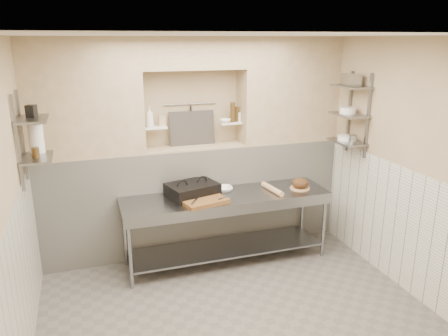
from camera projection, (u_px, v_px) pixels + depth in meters
name	position (u px, v px, depth m)	size (l,w,h in m)	color
floor	(239.00, 322.00, 4.53)	(4.00, 3.90, 0.10)	#625D57
ceiling	(243.00, 29.00, 3.70)	(4.00, 3.90, 0.10)	silver
wall_left	(2.00, 217.00, 3.50)	(0.10, 3.90, 2.80)	tan
wall_right	(418.00, 170.00, 4.73)	(0.10, 3.90, 2.80)	tan
wall_back	(190.00, 143.00, 5.94)	(4.00, 0.10, 2.80)	tan
wall_front	(373.00, 310.00, 2.29)	(4.00, 0.10, 2.80)	tan
backwall_lower	(195.00, 198.00, 5.91)	(4.00, 0.40, 1.40)	silver
alcove_sill	(194.00, 147.00, 5.70)	(1.30, 0.40, 0.02)	tan
backwall_pillar_left	(84.00, 98.00, 5.11)	(1.35, 0.40, 1.40)	tan
backwall_pillar_right	(288.00, 90.00, 5.91)	(1.35, 0.40, 1.40)	tan
backwall_header	(192.00, 53.00, 5.36)	(1.30, 0.40, 0.40)	tan
wainscot_left	(21.00, 292.00, 3.72)	(0.02, 3.90, 1.40)	silver
wainscot_right	(406.00, 230.00, 4.91)	(0.02, 3.90, 1.40)	silver
alcove_shelf_left	(155.00, 127.00, 5.47)	(0.28, 0.16, 0.03)	white
alcove_shelf_right	(230.00, 123.00, 5.77)	(0.28, 0.16, 0.03)	white
utensil_rail	(190.00, 104.00, 5.71)	(0.02, 0.02, 0.70)	gray
hanging_steel	(191.00, 117.00, 5.74)	(0.02, 0.02, 0.30)	black
splash_panel	(192.00, 128.00, 5.73)	(0.60, 0.02, 0.45)	#383330
shelf_rail_left_a	(22.00, 136.00, 4.55)	(0.03, 0.03, 0.95)	slate
shelf_rail_left_b	(18.00, 144.00, 4.18)	(0.03, 0.03, 0.95)	slate
wall_shelf_left_lower	(37.00, 158.00, 4.46)	(0.30, 0.50, 0.03)	slate
wall_shelf_left_upper	(32.00, 119.00, 4.35)	(0.30, 0.50, 0.03)	slate
shelf_rail_right_a	(349.00, 112.00, 5.72)	(0.03, 0.03, 1.05)	slate
shelf_rail_right_b	(368.00, 117.00, 5.35)	(0.03, 0.03, 1.05)	slate
wall_shelf_right_lower	(347.00, 142.00, 5.59)	(0.30, 0.50, 0.03)	slate
wall_shelf_right_mid	(349.00, 115.00, 5.49)	(0.30, 0.50, 0.03)	slate
wall_shelf_right_upper	(351.00, 87.00, 5.39)	(0.30, 0.50, 0.03)	slate
prep_table	(227.00, 215.00, 5.49)	(2.60, 0.70, 0.90)	gray
panini_press	(192.00, 190.00, 5.38)	(0.68, 0.57, 0.16)	black
cutting_board	(204.00, 201.00, 5.18)	(0.52, 0.37, 0.05)	brown
knife_blade	(226.00, 197.00, 5.24)	(0.26, 0.03, 0.01)	gray
tongs	(195.00, 201.00, 5.07)	(0.02, 0.02, 0.24)	gray
mixing_bowl	(223.00, 189.00, 5.56)	(0.23, 0.23, 0.06)	white
rolling_pin	(272.00, 189.00, 5.55)	(0.07, 0.07, 0.45)	tan
bread_board	(300.00, 188.00, 5.66)	(0.26, 0.26, 0.01)	tan
bread_loaf	(300.00, 183.00, 5.64)	(0.21, 0.21, 0.13)	#4C2D19
bottle_soap	(150.00, 117.00, 5.40)	(0.10, 0.10, 0.25)	white
jar_alcove	(162.00, 121.00, 5.48)	(0.08, 0.08, 0.13)	tan
bowl_alcove	(225.00, 121.00, 5.71)	(0.15, 0.15, 0.05)	white
condiment_a	(237.00, 114.00, 5.76)	(0.05, 0.05, 0.20)	#3C290F
condiment_b	(233.00, 112.00, 5.72)	(0.06, 0.06, 0.26)	#3C290F
condiment_c	(239.00, 117.00, 5.79)	(0.07, 0.07, 0.12)	white
jug_left	(36.00, 139.00, 4.58)	(0.15, 0.15, 0.30)	white
jar_left	(36.00, 153.00, 4.40)	(0.07, 0.07, 0.11)	#3C290F
box_left_upper	(31.00, 111.00, 4.36)	(0.09, 0.09, 0.12)	black
bowl_right	(346.00, 138.00, 5.61)	(0.20, 0.20, 0.06)	white
canister_right	(353.00, 139.00, 5.47)	(0.10, 0.10, 0.10)	gray
bowl_right_mid	(348.00, 110.00, 5.51)	(0.20, 0.20, 0.08)	white
basket_right	(351.00, 80.00, 5.39)	(0.18, 0.22, 0.14)	gray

